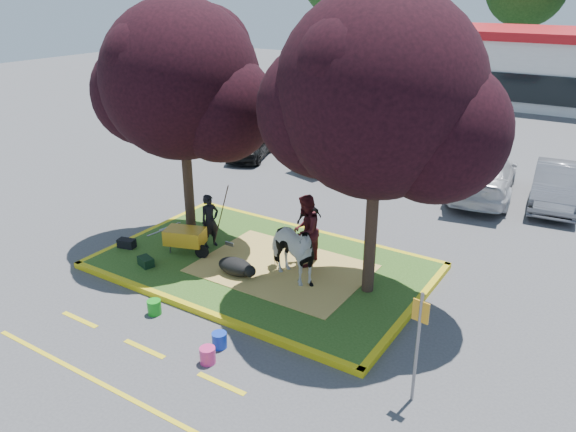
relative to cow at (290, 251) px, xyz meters
The scene contains 31 objects.
ground 1.49m from the cow, 160.34° to the left, with size 90.00×90.00×0.00m, color #424244.
median_island 1.44m from the cow, 160.34° to the left, with size 8.00×5.00×0.15m, color #2B4F18.
curb_near 2.60m from the cow, 116.26° to the right, with size 8.30×0.16×0.15m, color yellow.
curb_far 3.28m from the cow, 110.04° to the left, with size 8.30×0.16×0.15m, color yellow.
curb_left 5.25m from the cow, behind, with size 0.16×5.30×0.15m, color yellow.
curb_right 3.15m from the cow, ahead, with size 0.16×5.30×0.15m, color yellow.
straw_bedding 1.00m from the cow, 141.28° to the left, with size 4.20×3.00×0.01m, color #D2B456.
tree_purple_left 5.21m from the cow, 168.76° to the left, with size 5.06×4.20×6.51m.
tree_purple_right 4.10m from the cow, 17.14° to the left, with size 5.30×4.40×6.82m.
fire_lane_stripe_a 4.99m from the cow, 128.95° to the right, with size 1.10×0.12×0.01m, color yellow.
fire_lane_stripe_b 4.07m from the cow, 105.84° to the right, with size 1.10×0.12×0.01m, color yellow.
fire_lane_stripe_c 4.03m from the cow, 76.47° to the right, with size 1.10×0.12×0.01m, color yellow.
fire_lane_long 5.21m from the cow, 102.18° to the right, with size 6.00×0.10×0.01m, color yellow.
retail_building 28.41m from the cow, 88.15° to the left, with size 20.40×8.40×4.40m.
cow is the anchor object (origin of this frame).
calf 1.49m from the cow, 159.46° to the right, with size 0.99×0.56×0.43m, color black.
handler 2.92m from the cow, behind, with size 0.55×0.36×1.50m, color black.
visitor_a 0.93m from the cow, 96.87° to the left, with size 0.92×0.72×1.90m, color #401215.
visitor_b 2.29m from the cow, 108.76° to the left, with size 0.79×0.33×1.35m, color black.
wheelbarrow 3.17m from the cow, behind, with size 1.85×0.92×0.70m.
gear_bag_dark 4.91m from the cow, 169.79° to the right, with size 0.47×0.26×0.24m, color black.
gear_bag_green 3.84m from the cow, 158.85° to the right, with size 0.44×0.27×0.24m, color black.
sign_post 4.68m from the cow, 29.71° to the right, with size 0.31×0.08×2.18m.
bucket_green 3.40m from the cow, 124.23° to the right, with size 0.31×0.31×0.34m, color #16931B.
bucket_pink 3.55m from the cow, 85.08° to the right, with size 0.31×0.31×0.34m, color #D42F77.
bucket_blue 3.04m from the cow, 86.74° to the right, with size 0.31×0.31×0.33m, color #173ABB.
car_black 11.31m from the cow, 130.76° to the left, with size 1.44×3.57×1.22m, color black.
car_silver 10.30m from the cow, 110.12° to the left, with size 1.58×4.54×1.50m, color #9B9FA3.
car_red 10.10m from the cow, 102.50° to the left, with size 2.44×5.29×1.47m, color #980F0C.
car_white 9.36m from the cow, 76.29° to the left, with size 2.08×5.13×1.49m, color silver.
car_grey 10.47m from the cow, 64.22° to the left, with size 1.47×4.20×1.39m, color slate.
Camera 1 is at (7.59, -10.64, 6.85)m, focal length 35.00 mm.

